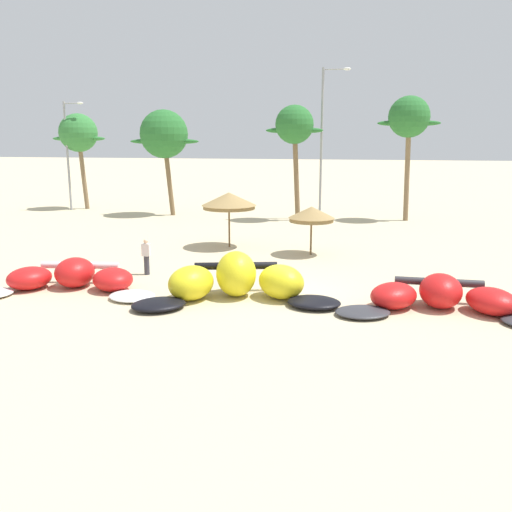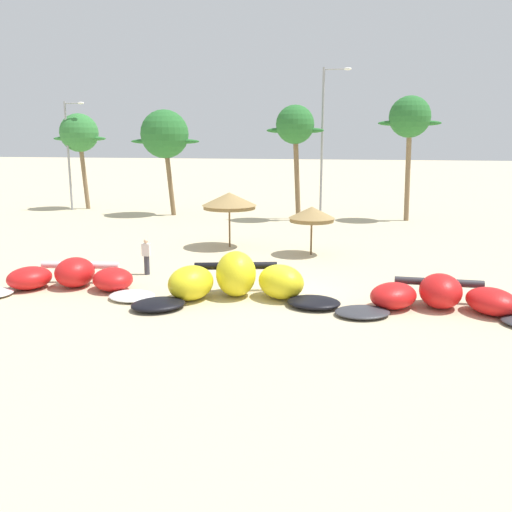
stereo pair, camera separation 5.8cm
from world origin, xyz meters
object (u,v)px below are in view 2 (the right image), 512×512
(kite_left_of_center, at_px, (442,298))
(lamppost_west_center, at_px, (324,137))
(palm_leftmost, at_px, (79,134))
(kite_left, at_px, (236,282))
(person_near_kites, at_px, (146,257))
(lamppost_west, at_px, (70,150))
(palm_left_of_gap, at_px, (295,127))
(palm_left, at_px, (165,135))
(palm_center_left, at_px, (410,119))
(beach_umbrella_middle, at_px, (312,214))
(kite_far_left, at_px, (71,278))
(beach_umbrella_near_van, at_px, (229,201))

(kite_left_of_center, xyz_separation_m, lamppost_west_center, (-5.79, 21.77, 5.57))
(palm_leftmost, height_order, lamppost_west_center, lamppost_west_center)
(kite_left, height_order, lamppost_west_center, lamppost_west_center)
(person_near_kites, distance_m, lamppost_west, 24.77)
(palm_left_of_gap, bearing_deg, kite_left, -89.09)
(person_near_kites, bearing_deg, palm_left, 107.35)
(palm_center_left, bearing_deg, lamppost_west, 178.31)
(palm_leftmost, distance_m, palm_center_left, 26.64)
(beach_umbrella_middle, distance_m, person_near_kites, 8.92)
(kite_left, distance_m, palm_leftmost, 30.66)
(palm_leftmost, bearing_deg, beach_umbrella_middle, -35.69)
(kite_left_of_center, bearing_deg, kite_far_left, 179.83)
(kite_far_left, xyz_separation_m, palm_left_of_gap, (6.51, 20.34, 6.28))
(kite_left, distance_m, palm_left_of_gap, 21.24)
(palm_center_left, bearing_deg, person_near_kites, -123.48)
(beach_umbrella_near_van, distance_m, palm_left, 14.46)
(kite_left, bearing_deg, kite_far_left, 179.93)
(palm_left_of_gap, height_order, palm_center_left, palm_center_left)
(beach_umbrella_near_van, height_order, palm_leftmost, palm_leftmost)
(kite_far_left, xyz_separation_m, beach_umbrella_middle, (8.89, 8.48, 1.67))
(person_near_kites, bearing_deg, palm_center_left, 56.52)
(person_near_kites, xyz_separation_m, lamppost_west, (-14.51, 19.64, 4.14))
(palm_leftmost, relative_size, palm_left, 0.98)
(kite_left_of_center, xyz_separation_m, palm_center_left, (0.23, 21.76, 6.81))
(kite_left, xyz_separation_m, kite_left_of_center, (7.47, -0.04, -0.20))
(kite_left_of_center, relative_size, person_near_kites, 4.78)
(person_near_kites, bearing_deg, kite_left, -31.21)
(kite_far_left, distance_m, lamppost_west, 26.12)
(kite_far_left, distance_m, beach_umbrella_middle, 12.40)
(person_near_kites, xyz_separation_m, palm_left, (-5.72, 18.32, 5.37))
(beach_umbrella_middle, xyz_separation_m, person_near_kites, (-6.83, -5.59, -1.32))
(kite_left_of_center, distance_m, beach_umbrella_middle, 10.23)
(kite_left_of_center, bearing_deg, palm_left, 130.21)
(lamppost_west, xyz_separation_m, lamppost_west_center, (20.96, -0.79, 1.08))
(kite_left, relative_size, palm_center_left, 0.87)
(kite_left, xyz_separation_m, person_near_kites, (-4.77, 2.89, 0.15))
(kite_left_of_center, xyz_separation_m, palm_left_of_gap, (-7.79, 20.39, 6.28))
(palm_left, relative_size, lamppost_west_center, 0.74)
(kite_left, distance_m, beach_umbrella_middle, 8.85)
(beach_umbrella_near_van, relative_size, palm_leftmost, 0.38)
(lamppost_west, bearing_deg, kite_far_left, -61.06)
(beach_umbrella_near_van, distance_m, beach_umbrella_middle, 4.82)
(kite_left, xyz_separation_m, beach_umbrella_near_van, (-2.60, 9.64, 1.94))
(lamppost_west, bearing_deg, kite_left, -49.43)
(beach_umbrella_middle, bearing_deg, lamppost_west_center, 91.65)
(palm_center_left, xyz_separation_m, lamppost_west_center, (-6.01, 0.01, -1.24))
(kite_left, bearing_deg, kite_left_of_center, -0.27)
(beach_umbrella_near_van, xyz_separation_m, person_near_kites, (-2.17, -6.75, -1.79))
(beach_umbrella_middle, height_order, palm_left, palm_left)
(palm_leftmost, relative_size, lamppost_west, 0.90)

